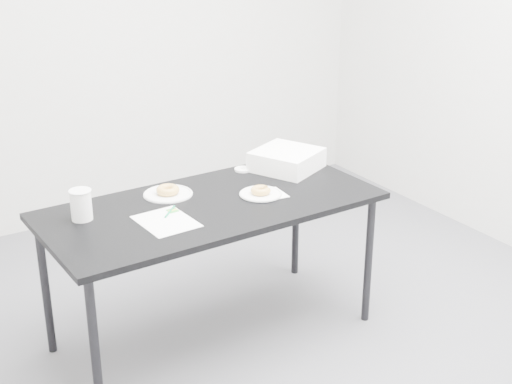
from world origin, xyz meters
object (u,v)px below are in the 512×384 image
table (212,213)px  pen (170,212)px  coffee_cup (81,205)px  bakery_box (287,160)px  plate_near (261,194)px  donut_far (168,190)px  plate_far (168,194)px  donut_near (261,190)px  scorecard (166,221)px

table → pen: 0.23m
coffee_cup → bakery_box: bearing=3.9°
plate_near → donut_far: size_ratio=1.86×
plate_far → coffee_cup: (-0.46, -0.07, 0.07)m
coffee_cup → pen: bearing=-20.6°
pen → coffee_cup: 0.40m
pen → donut_far: bearing=20.6°
table → plate_far: bearing=121.3°
donut_far → bakery_box: bakery_box is taller
plate_near → coffee_cup: (-0.85, 0.17, 0.07)m
donut_near → donut_far: donut_far is taller
plate_near → table: bearing=171.3°
plate_far → donut_far: (0.00, 0.00, 0.02)m
plate_far → coffee_cup: bearing=-171.1°
plate_near → bakery_box: bakery_box is taller
plate_near → plate_far: (-0.39, 0.24, -0.00)m
donut_far → table: bearing=-56.6°
scorecard → plate_near: size_ratio=1.35×
plate_far → donut_far: 0.02m
scorecard → coffee_cup: size_ratio=1.99×
bakery_box → scorecard: bearing=173.8°
donut_near → coffee_cup: size_ratio=0.69×
donut_near → coffee_cup: 0.87m
plate_near → donut_far: (-0.39, 0.24, 0.02)m
coffee_cup → donut_far: bearing=8.9°
plate_far → table: bearing=-56.6°
plate_far → coffee_cup: 0.47m
bakery_box → donut_far: bearing=155.1°
coffee_cup → bakery_box: coffee_cup is taller
plate_near → coffee_cup: coffee_cup is taller
table → donut_near: bearing=-10.8°
donut_near → coffee_cup: bearing=168.7°
donut_near → donut_far: bearing=148.1°
pen → coffee_cup: coffee_cup is taller
plate_near → donut_far: 0.46m
table → pen: (-0.22, -0.01, 0.06)m
table → donut_far: size_ratio=14.42×
plate_near → bakery_box: (0.32, 0.25, 0.05)m
pen → plate_far: 0.23m
pen → coffee_cup: (-0.37, 0.14, 0.07)m
scorecard → pen: pen is taller
scorecard → bakery_box: (0.86, 0.30, 0.05)m
table → donut_far: 0.26m
scorecard → pen: size_ratio=2.15×
scorecard → table: bearing=14.1°
plate_near → donut_near: size_ratio=2.13×
plate_far → coffee_cup: coffee_cup is taller
donut_far → coffee_cup: coffee_cup is taller
pen → donut_near: bearing=-50.5°
table → plate_near: plate_near is taller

